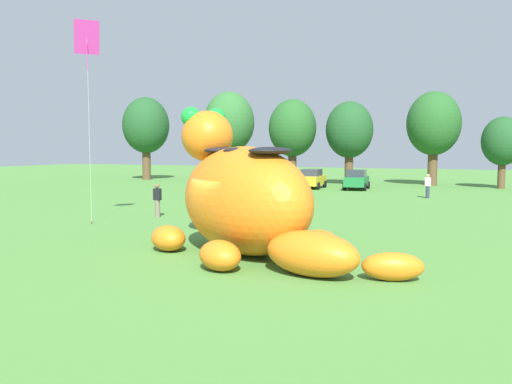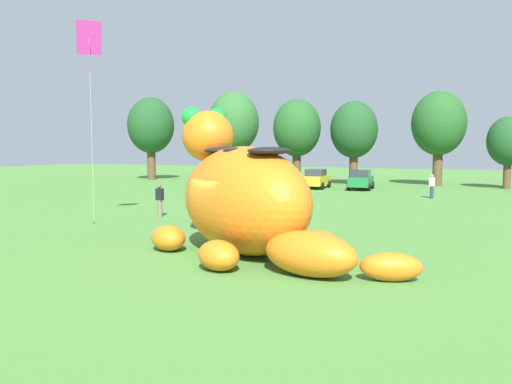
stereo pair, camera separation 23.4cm
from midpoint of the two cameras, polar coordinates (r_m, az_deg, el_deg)
The scene contains 15 objects.
ground_plane at distance 17.43m, azimuth -4.01°, elevation -6.84°, with size 160.00×160.00×0.00m, color #4C8438.
giant_inflatable_creature at distance 17.30m, azimuth -1.64°, elevation -0.72°, with size 9.66×6.91×5.06m.
car_red at distance 49.53m, azimuth -2.30°, elevation 1.69°, with size 2.10×4.18×1.72m.
car_blue at distance 47.34m, azimuth 1.41°, elevation 1.55°, with size 2.02×4.14×1.72m.
car_yellow at distance 46.32m, azimuth 6.00°, elevation 1.46°, with size 2.11×4.19×1.72m.
car_green at distance 45.58m, azimuth 10.82°, elevation 1.34°, with size 2.22×4.24×1.72m.
tree_far_left at distance 60.60m, azimuth -12.08°, elevation 7.09°, with size 5.24×5.24×9.31m.
tree_left at distance 55.46m, azimuth -3.08°, elevation 7.55°, with size 5.35×5.35×9.50m.
tree_mid_left at distance 52.38m, azimuth 3.89°, elevation 6.94°, with size 4.75×4.75×8.43m.
tree_centre_left at distance 51.48m, azimuth 10.06°, elevation 6.67°, with size 4.55×4.55×8.08m.
tree_centre at distance 52.38m, azimuth 18.76°, elevation 7.05°, with size 5.02×5.02×8.92m.
tree_centre_right at distance 50.54m, azimuth 25.29°, elevation 5.02°, with size 3.56×3.56×6.32m.
spectator_near_inflatable at distance 27.10m, azimuth -10.99°, elevation -0.95°, with size 0.38×0.26×1.71m.
spectator_mid_field at distance 38.75m, azimuth 18.14°, elevation 0.60°, with size 0.38×0.26×1.71m.
tethered_flying_kite at distance 25.64m, azimuth -18.30°, elevation 15.47°, with size 1.13×1.13×9.24m.
Camera 1 is at (7.81, -15.18, 3.50)m, focal length 36.52 mm.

